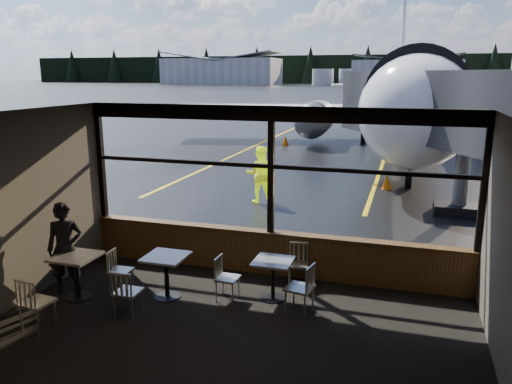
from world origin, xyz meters
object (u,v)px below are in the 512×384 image
at_px(airliner, 407,52).
at_px(chair_mid_s, 128,292).
at_px(cone_nose, 387,182).
at_px(cone_wing, 285,141).
at_px(chair_near_n, 298,265).
at_px(chair_left_s, 37,303).
at_px(chair_mid_w, 121,271).
at_px(chair_near_w, 228,279).
at_px(ground_crew, 260,174).
at_px(chair_near_e, 299,289).
at_px(cafe_table_mid, 167,277).
at_px(cafe_table_near, 273,280).
at_px(cafe_table_left, 77,277).
at_px(jet_bridge, 446,140).
at_px(passenger, 65,248).

height_order(airliner, chair_mid_s, airliner).
height_order(cone_nose, cone_wing, cone_wing).
xyz_separation_m(chair_near_n, chair_left_s, (-3.68, -3.00, 0.05)).
bearing_deg(chair_left_s, chair_mid_w, 79.82).
bearing_deg(chair_left_s, chair_near_w, 43.19).
distance_m(chair_near_w, ground_crew, 7.36).
bearing_deg(chair_near_e, chair_mid_s, 119.87).
relative_size(airliner, cafe_table_mid, 42.03).
height_order(chair_near_e, cone_nose, chair_near_e).
relative_size(cafe_table_near, chair_near_w, 0.92).
relative_size(airliner, cafe_table_left, 41.41).
bearing_deg(chair_near_n, cafe_table_mid, 20.19).
bearing_deg(chair_mid_s, jet_bridge, 54.99).
distance_m(cafe_table_left, chair_near_n, 4.21).
xyz_separation_m(cafe_table_mid, ground_crew, (-0.41, 7.43, 0.51)).
distance_m(chair_mid_s, cone_nose, 12.10).
relative_size(jet_bridge, chair_near_n, 12.37).
distance_m(chair_near_w, chair_near_n, 1.52).
bearing_deg(chair_mid_w, cafe_table_near, 97.34).
height_order(cafe_table_mid, chair_mid_w, cafe_table_mid).
bearing_deg(passenger, cone_nose, 32.75).
distance_m(airliner, chair_left_s, 25.47).
height_order(cafe_table_near, chair_near_w, chair_near_w).
bearing_deg(chair_near_n, jet_bridge, -126.25).
relative_size(chair_near_w, chair_near_n, 0.99).
height_order(airliner, chair_near_n, airliner).
relative_size(chair_near_e, chair_mid_w, 1.12).
bearing_deg(chair_near_n, chair_mid_s, 30.37).
xyz_separation_m(cafe_table_left, chair_near_w, (2.71, 0.75, -0.00)).
distance_m(cafe_table_near, ground_crew, 7.32).
bearing_deg(cafe_table_left, cone_wing, 93.36).
height_order(chair_near_e, chair_near_w, chair_near_e).
height_order(chair_near_w, chair_mid_w, chair_near_w).
bearing_deg(chair_near_w, ground_crew, -166.21).
xyz_separation_m(cafe_table_near, cone_nose, (1.56, 10.13, -0.13)).
distance_m(airliner, ground_crew, 16.47).
bearing_deg(chair_near_w, cafe_table_near, 109.98).
height_order(chair_near_e, chair_mid_s, chair_near_e).
xyz_separation_m(chair_mid_s, chair_mid_w, (-0.67, 0.84, -0.02)).
distance_m(chair_left_s, ground_crew, 9.21).
bearing_deg(chair_near_w, chair_mid_s, -50.53).
xyz_separation_m(chair_near_e, cone_nose, (0.97, 10.53, -0.20)).
height_order(cafe_table_near, chair_near_n, chair_near_n).
relative_size(chair_left_s, ground_crew, 0.51).
xyz_separation_m(passenger, cone_nose, (5.40, 10.98, -0.63)).
xyz_separation_m(airliner, cone_nose, (-0.24, -12.11, -5.08)).
height_order(chair_near_e, chair_near_n, chair_near_e).
relative_size(cafe_table_near, cone_nose, 1.48).
bearing_deg(airliner, chair_mid_s, -102.19).
xyz_separation_m(chair_mid_s, cone_wing, (-2.52, 21.55, -0.16)).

